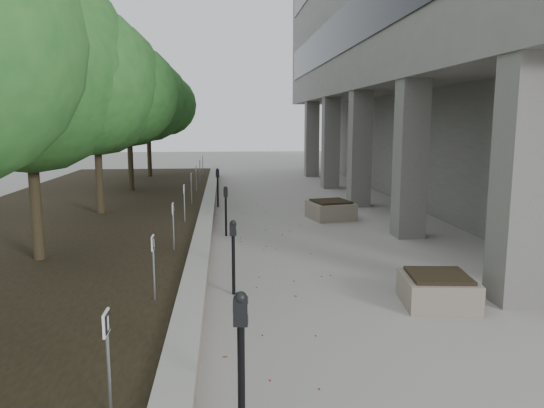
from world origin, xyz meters
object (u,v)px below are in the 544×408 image
crabapple_tree_2 (29,112)px  crabapple_tree_4 (129,117)px  parking_meter_1 (241,372)px  parking_meter_4 (218,188)px  crabapple_tree_5 (148,118)px  planter_front (438,289)px  crabapple_tree_3 (96,115)px  parking_meter_3 (226,211)px  parking_meter_5 (218,188)px  parking_meter_2 (233,257)px  planter_back (331,210)px

crabapple_tree_2 → crabapple_tree_4: (0.00, 10.00, 0.00)m
parking_meter_1 → parking_meter_4: bearing=98.5°
crabapple_tree_5 → parking_meter_1: (3.60, -20.51, -2.37)m
planter_front → parking_meter_4: bearing=109.8°
crabapple_tree_4 → parking_meter_1: size_ratio=3.62×
crabapple_tree_3 → parking_meter_3: size_ratio=4.16×
parking_meter_4 → parking_meter_1: bearing=-75.9°
crabapple_tree_2 → parking_meter_1: (3.60, -5.51, -2.37)m
crabapple_tree_2 → parking_meter_5: 9.12m
parking_meter_5 → parking_meter_3: bearing=-87.7°
crabapple_tree_5 → parking_meter_3: bearing=-73.0°
crabapple_tree_5 → parking_meter_5: crabapple_tree_5 is taller
crabapple_tree_4 → parking_meter_4: bearing=-29.0°
crabapple_tree_2 → parking_meter_1: size_ratio=3.62×
crabapple_tree_2 → planter_front: crabapple_tree_2 is taller
crabapple_tree_4 → parking_meter_3: 7.80m
crabapple_tree_4 → parking_meter_5: 4.46m
crabapple_tree_4 → planter_front: bearing=-60.0°
crabapple_tree_4 → parking_meter_5: bearing=-29.4°
parking_meter_1 → planter_front: bearing=53.6°
crabapple_tree_5 → parking_meter_2: crabapple_tree_5 is taller
crabapple_tree_4 → parking_meter_5: size_ratio=4.00×
parking_meter_5 → crabapple_tree_5: bearing=114.6°
planter_back → planter_front: bearing=-88.5°
parking_meter_1 → parking_meter_3: bearing=97.6°
crabapple_tree_2 → parking_meter_2: bearing=-18.1°
parking_meter_1 → planter_back: (3.11, 11.14, -0.46)m
crabapple_tree_4 → parking_meter_4: 4.46m
parking_meter_1 → parking_meter_5: parking_meter_1 is taller
parking_meter_1 → parking_meter_2: (0.01, 4.33, -0.10)m
parking_meter_5 → crabapple_tree_2: bearing=-112.6°
crabapple_tree_3 → planter_back: size_ratio=4.43×
planter_front → parking_meter_2: bearing=166.1°
crabapple_tree_5 → parking_meter_5: 7.95m
crabapple_tree_5 → parking_meter_3: size_ratio=4.16×
parking_meter_2 → parking_meter_5: 9.35m
parking_meter_1 → crabapple_tree_5: bearing=106.9°
parking_meter_2 → planter_back: bearing=72.9°
crabapple_tree_4 → planter_back: size_ratio=4.43×
crabapple_tree_5 → planter_front: 18.57m
planter_front → parking_meter_3: bearing=121.8°
crabapple_tree_4 → parking_meter_1: crabapple_tree_4 is taller
parking_meter_4 → planter_front: bearing=-57.7°
crabapple_tree_2 → parking_meter_3: 5.53m
crabapple_tree_5 → planter_back: 11.87m
crabapple_tree_4 → planter_back: crabapple_tree_4 is taller
crabapple_tree_4 → crabapple_tree_2: bearing=-90.0°
crabapple_tree_2 → planter_back: bearing=40.0°
crabapple_tree_4 → parking_meter_1: (3.60, -15.51, -2.37)m
crabapple_tree_5 → parking_meter_2: 16.76m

